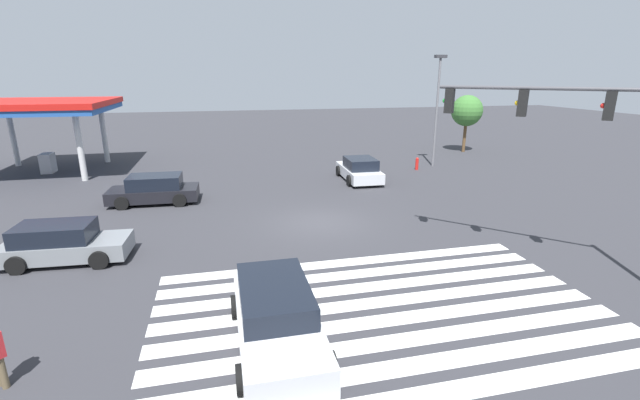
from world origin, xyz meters
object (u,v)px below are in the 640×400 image
Objects in this scene: car_3 at (359,170)px; street_light_pole_b at (437,101)px; car_0 at (276,316)px; traffic_signal_mast at (589,134)px; tree_corner_a at (467,111)px; fire_hydrant at (417,164)px; car_2 at (154,190)px; car_1 at (63,243)px.

street_light_pole_b is (6.55, 2.95, 3.93)m from car_3.
street_light_pole_b reaches higher than car_0.
traffic_signal_mast reaches higher than car_3.
tree_corner_a is 9.58m from fire_hydrant.
car_1 is at bearing 74.76° from car_2.
traffic_signal_mast is 1.47× the size of car_1.
car_3 reaches higher than car_1.
car_3 is at bearing -157.08° from fire_hydrant.
traffic_signal_mast reaches higher than tree_corner_a.
tree_corner_a is at bearing -54.89° from car_3.
car_2 is at bearing -157.07° from tree_corner_a.
tree_corner_a is at bearing 140.64° from car_0.
fire_hydrant is (-7.05, -5.74, -3.01)m from tree_corner_a.
street_light_pole_b is 4.59m from fire_hydrant.
car_0 is at bearing -126.71° from street_light_pole_b.
tree_corner_a is (9.34, 21.78, -1.21)m from traffic_signal_mast.
car_1 is 0.55× the size of street_light_pole_b.
car_2 reaches higher than car_0.
fire_hydrant is at bearing -152.05° from street_light_pole_b.
street_light_pole_b is (13.81, 18.52, 3.91)m from car_0.
traffic_signal_mast is 17.39m from street_light_pole_b.
street_light_pole_b is 7.34m from tree_corner_a.
car_0 is 1.07× the size of car_2.
traffic_signal_mast is 23.73m from tree_corner_a.
car_3 is 0.58× the size of street_light_pole_b.
street_light_pole_b reaches higher than car_1.
car_0 is at bearing 110.90° from car_2.
traffic_signal_mast reaches higher than car_0.
car_2 is (2.16, 6.88, 0.02)m from car_1.
car_2 reaches higher than fire_hydrant.
car_0 is at bearing -124.54° from fire_hydrant.
car_3 is 5.31m from fire_hydrant.
car_3 is 14.52m from tree_corner_a.
car_0 is at bearing -129.38° from tree_corner_a.
tree_corner_a is at bearing 36.54° from car_1.
car_0 is 5.56× the size of fire_hydrant.
car_0 is 23.43m from street_light_pole_b.
traffic_signal_mast is 17.68m from car_1.
traffic_signal_mast is at bearing -113.22° from tree_corner_a.
car_0 is at bearing 156.93° from car_3.
fire_hydrant is at bearing 145.48° from car_0.
street_light_pole_b is at bearing 27.95° from fire_hydrant.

